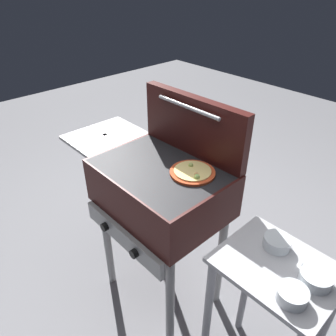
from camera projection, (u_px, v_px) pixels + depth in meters
ground_plane at (163, 289)px, 2.03m from camera, size 8.00×8.00×0.00m
grill at (159, 191)px, 1.64m from camera, size 0.96×0.53×0.90m
grill_lid_open at (193, 126)px, 1.59m from camera, size 0.63×0.09×0.30m
pizza_cheese at (193, 172)px, 1.50m from camera, size 0.21×0.21×0.04m
prep_table at (269, 303)px, 1.33m from camera, size 0.44×0.36×0.77m
topping_bowl_near at (277, 242)px, 1.28m from camera, size 0.11×0.11×0.04m
topping_bowl_far at (316, 278)px, 1.14m from camera, size 0.12×0.12×0.04m
topping_bowl_middle at (292, 295)px, 1.08m from camera, size 0.11×0.11×0.04m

